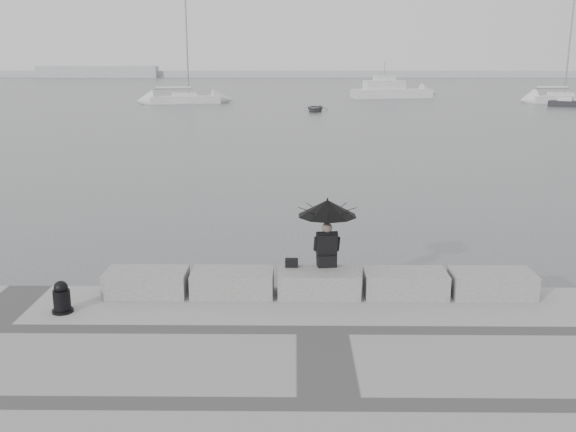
{
  "coord_description": "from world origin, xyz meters",
  "views": [
    {
      "loc": [
        -0.48,
        -12.37,
        5.08
      ],
      "look_at": [
        -0.64,
        3.0,
        1.25
      ],
      "focal_mm": 40.0,
      "sensor_mm": 36.0,
      "label": 1
    }
  ],
  "objects_px": {
    "small_motorboat": "(572,104)",
    "sailboat_right": "(560,98)",
    "mooring_bollard": "(62,299)",
    "dinghy": "(315,108)",
    "seated_person": "(327,217)",
    "sailboat_left": "(185,99)",
    "motor_cruiser": "(392,91)"
  },
  "relations": [
    {
      "from": "sailboat_right",
      "to": "small_motorboat",
      "type": "distance_m",
      "value": 6.14
    },
    {
      "from": "seated_person",
      "to": "mooring_bollard",
      "type": "xyz_separation_m",
      "value": [
        -4.92,
        -1.29,
        -1.25
      ]
    },
    {
      "from": "small_motorboat",
      "to": "seated_person",
      "type": "bearing_deg",
      "value": -86.62
    },
    {
      "from": "small_motorboat",
      "to": "dinghy",
      "type": "xyz_separation_m",
      "value": [
        -27.06,
        -6.13,
        -0.03
      ]
    },
    {
      "from": "sailboat_left",
      "to": "motor_cruiser",
      "type": "xyz_separation_m",
      "value": [
        24.63,
        9.93,
        0.37
      ]
    },
    {
      "from": "motor_cruiser",
      "to": "dinghy",
      "type": "distance_m",
      "value": 23.17
    },
    {
      "from": "seated_person",
      "to": "mooring_bollard",
      "type": "height_order",
      "value": "seated_person"
    },
    {
      "from": "sailboat_right",
      "to": "sailboat_left",
      "type": "bearing_deg",
      "value": 174.03
    },
    {
      "from": "sailboat_left",
      "to": "motor_cruiser",
      "type": "distance_m",
      "value": 26.56
    },
    {
      "from": "sailboat_right",
      "to": "seated_person",
      "type": "bearing_deg",
      "value": -123.32
    },
    {
      "from": "sailboat_right",
      "to": "small_motorboat",
      "type": "height_order",
      "value": "sailboat_right"
    },
    {
      "from": "mooring_bollard",
      "to": "small_motorboat",
      "type": "xyz_separation_m",
      "value": [
        33.27,
        57.06,
        -0.44
      ]
    },
    {
      "from": "mooring_bollard",
      "to": "dinghy",
      "type": "bearing_deg",
      "value": 83.05
    },
    {
      "from": "sailboat_left",
      "to": "small_motorboat",
      "type": "height_order",
      "value": "sailboat_left"
    },
    {
      "from": "seated_person",
      "to": "sailboat_right",
      "type": "height_order",
      "value": "sailboat_right"
    },
    {
      "from": "sailboat_right",
      "to": "mooring_bollard",
      "type": "bearing_deg",
      "value": -126.41
    },
    {
      "from": "mooring_bollard",
      "to": "seated_person",
      "type": "bearing_deg",
      "value": 14.71
    },
    {
      "from": "small_motorboat",
      "to": "mooring_bollard",
      "type": "bearing_deg",
      "value": -89.92
    },
    {
      "from": "mooring_bollard",
      "to": "dinghy",
      "type": "distance_m",
      "value": 51.31
    },
    {
      "from": "mooring_bollard",
      "to": "motor_cruiser",
      "type": "height_order",
      "value": "motor_cruiser"
    },
    {
      "from": "small_motorboat",
      "to": "motor_cruiser",
      "type": "bearing_deg",
      "value": 169.21
    },
    {
      "from": "seated_person",
      "to": "sailboat_left",
      "type": "relative_size",
      "value": 0.11
    },
    {
      "from": "motor_cruiser",
      "to": "sailboat_left",
      "type": "bearing_deg",
      "value": -168.38
    },
    {
      "from": "seated_person",
      "to": "sailboat_left",
      "type": "distance_m",
      "value": 61.84
    },
    {
      "from": "sailboat_left",
      "to": "sailboat_right",
      "type": "height_order",
      "value": "same"
    },
    {
      "from": "sailboat_left",
      "to": "sailboat_right",
      "type": "distance_m",
      "value": 42.54
    },
    {
      "from": "sailboat_left",
      "to": "motor_cruiser",
      "type": "relative_size",
      "value": 1.24
    },
    {
      "from": "seated_person",
      "to": "motor_cruiser",
      "type": "xyz_separation_m",
      "value": [
        11.62,
        70.37,
        -1.12
      ]
    },
    {
      "from": "small_motorboat",
      "to": "sailboat_right",
      "type": "bearing_deg",
      "value": 109.45
    },
    {
      "from": "mooring_bollard",
      "to": "sailboat_right",
      "type": "height_order",
      "value": "sailboat_right"
    },
    {
      "from": "mooring_bollard",
      "to": "dinghy",
      "type": "xyz_separation_m",
      "value": [
        6.21,
        50.93,
        -0.47
      ]
    },
    {
      "from": "mooring_bollard",
      "to": "small_motorboat",
      "type": "relative_size",
      "value": 0.13
    }
  ]
}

